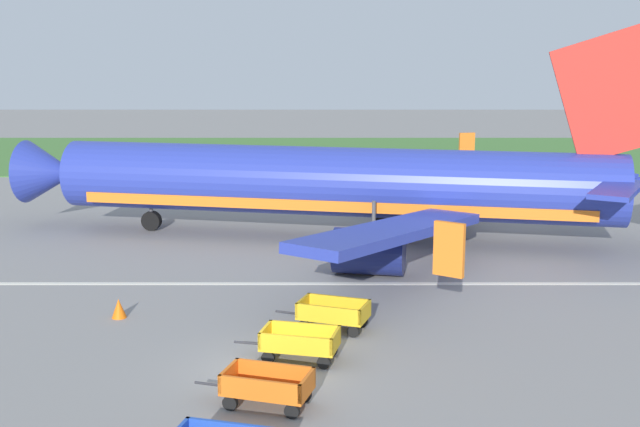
% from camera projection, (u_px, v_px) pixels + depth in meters
% --- Properties ---
extents(ground_plane, '(220.00, 220.00, 0.00)m').
position_uv_depth(ground_plane, '(265.00, 369.00, 26.08)').
color(ground_plane, gray).
extents(grass_strip, '(220.00, 28.00, 0.06)m').
position_uv_depth(grass_strip, '(303.00, 154.00, 78.13)').
color(grass_strip, '#477A38').
rests_on(grass_strip, ground).
extents(apron_stripe, '(120.00, 0.36, 0.01)m').
position_uv_depth(apron_stripe, '(280.00, 284.00, 35.45)').
color(apron_stripe, silver).
rests_on(apron_stripe, ground).
extents(airplane, '(37.47, 30.28, 11.34)m').
position_uv_depth(airplane, '(354.00, 184.00, 42.99)').
color(airplane, '#28389E').
rests_on(airplane, ground).
extents(baggage_cart_second_in_row, '(3.61, 2.05, 1.07)m').
position_uv_depth(baggage_cart_second_in_row, '(269.00, 386.00, 23.29)').
color(baggage_cart_second_in_row, orange).
rests_on(baggage_cart_second_in_row, ground).
extents(baggage_cart_third_in_row, '(3.63, 1.92, 1.07)m').
position_uv_depth(baggage_cart_third_in_row, '(302.00, 343.00, 26.72)').
color(baggage_cart_third_in_row, gold).
rests_on(baggage_cart_third_in_row, ground).
extents(baggage_cart_fourth_in_row, '(3.60, 2.14, 1.07)m').
position_uv_depth(baggage_cart_fourth_in_row, '(335.00, 314.00, 29.64)').
color(baggage_cart_fourth_in_row, gold).
rests_on(baggage_cart_fourth_in_row, ground).
extents(traffic_cone_near_plane, '(0.57, 0.57, 0.75)m').
position_uv_depth(traffic_cone_near_plane, '(121.00, 308.00, 30.97)').
color(traffic_cone_near_plane, orange).
rests_on(traffic_cone_near_plane, ground).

